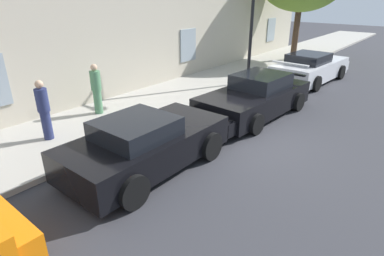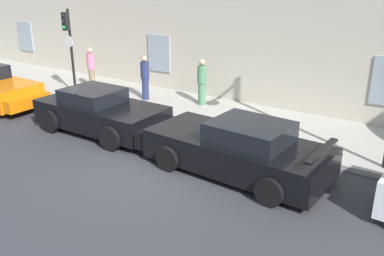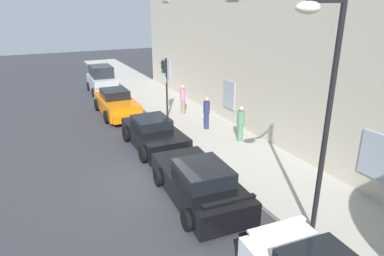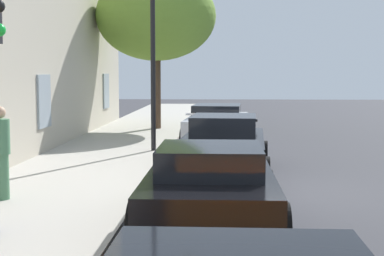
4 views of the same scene
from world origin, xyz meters
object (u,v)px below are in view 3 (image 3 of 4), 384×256
(pedestrian_admiring, at_px, (241,123))
(sportscar_white_middle, at_px, (197,181))
(traffic_light, at_px, (165,78))
(sportscar_yellow_flank, at_px, (155,136))
(street_lamp, at_px, (321,84))
(pedestrian_bystander, at_px, (183,99))
(hatchback_parked, at_px, (102,81))
(sportscar_red_lead, at_px, (117,105))
(pedestrian_strolling, at_px, (207,113))

(pedestrian_admiring, bearing_deg, sportscar_white_middle, -49.66)
(sportscar_white_middle, bearing_deg, traffic_light, 164.99)
(sportscar_yellow_flank, bearing_deg, traffic_light, 151.57)
(street_lamp, bearing_deg, pedestrian_bystander, 171.63)
(hatchback_parked, relative_size, pedestrian_bystander, 2.07)
(sportscar_red_lead, height_order, sportscar_yellow_flank, sportscar_red_lead)
(street_lamp, bearing_deg, hatchback_parked, -176.31)
(pedestrian_admiring, xyz_separation_m, pedestrian_strolling, (-2.14, -0.63, 0.01))
(hatchback_parked, relative_size, pedestrian_strolling, 2.12)
(pedestrian_admiring, relative_size, pedestrian_strolling, 1.00)
(sportscar_red_lead, relative_size, sportscar_yellow_flank, 1.06)
(traffic_light, height_order, pedestrian_strolling, traffic_light)
(hatchback_parked, bearing_deg, street_lamp, 3.69)
(pedestrian_admiring, distance_m, pedestrian_bystander, 5.04)
(sportscar_yellow_flank, bearing_deg, pedestrian_bystander, 140.88)
(sportscar_red_lead, xyz_separation_m, hatchback_parked, (-6.03, 0.41, 0.25))
(sportscar_white_middle, xyz_separation_m, street_lamp, (3.26, 1.61, 3.79))
(sportscar_yellow_flank, bearing_deg, pedestrian_strolling, 107.34)
(hatchback_parked, height_order, street_lamp, street_lamp)
(hatchback_parked, bearing_deg, sportscar_yellow_flank, -0.72)
(pedestrian_strolling, relative_size, pedestrian_bystander, 0.98)
(sportscar_red_lead, distance_m, traffic_light, 3.50)
(traffic_light, bearing_deg, sportscar_yellow_flank, -28.43)
(street_lamp, xyz_separation_m, pedestrian_admiring, (-6.63, 2.36, -3.39))
(pedestrian_bystander, bearing_deg, hatchback_parked, -159.38)
(sportscar_yellow_flank, distance_m, pedestrian_strolling, 3.31)
(pedestrian_strolling, bearing_deg, sportscar_yellow_flank, -72.66)
(sportscar_red_lead, distance_m, pedestrian_bystander, 3.88)
(street_lamp, relative_size, pedestrian_bystander, 3.62)
(sportscar_red_lead, bearing_deg, sportscar_white_middle, 0.32)
(sportscar_red_lead, bearing_deg, pedestrian_strolling, 35.70)
(sportscar_yellow_flank, relative_size, pedestrian_admiring, 2.69)
(sportscar_white_middle, xyz_separation_m, traffic_light, (-8.25, 2.21, 1.80))
(hatchback_parked, distance_m, pedestrian_admiring, 13.39)
(pedestrian_strolling, bearing_deg, pedestrian_admiring, 16.49)
(sportscar_red_lead, relative_size, sportscar_white_middle, 0.95)
(hatchback_parked, bearing_deg, pedestrian_admiring, 15.70)
(street_lamp, bearing_deg, sportscar_yellow_flank, -169.76)
(hatchback_parked, height_order, pedestrian_strolling, hatchback_parked)
(sportscar_white_middle, bearing_deg, pedestrian_admiring, 130.34)
(pedestrian_admiring, height_order, pedestrian_strolling, pedestrian_strolling)
(pedestrian_strolling, bearing_deg, hatchback_parked, -164.46)
(street_lamp, distance_m, pedestrian_bystander, 12.22)
(street_lamp, relative_size, pedestrian_strolling, 3.71)
(sportscar_red_lead, distance_m, sportscar_yellow_flank, 5.71)
(sportscar_yellow_flank, xyz_separation_m, hatchback_parked, (-11.73, 0.15, 0.27))
(hatchback_parked, relative_size, traffic_light, 1.07)
(traffic_light, bearing_deg, pedestrian_admiring, 19.84)
(traffic_light, xyz_separation_m, pedestrian_bystander, (-0.12, 1.11, -1.37))
(pedestrian_strolling, bearing_deg, sportscar_white_middle, -31.19)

